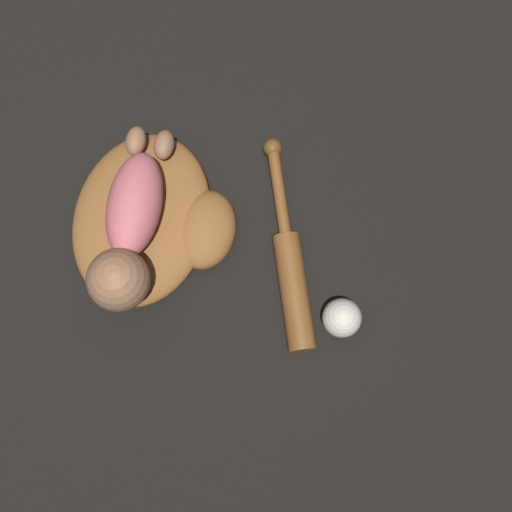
% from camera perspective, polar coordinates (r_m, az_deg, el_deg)
% --- Properties ---
extents(ground_plane, '(6.00, 6.00, 0.00)m').
position_cam_1_polar(ground_plane, '(1.51, -10.35, 2.51)').
color(ground_plane, black).
extents(baseball_glove, '(0.39, 0.35, 0.08)m').
position_cam_1_polar(baseball_glove, '(1.46, -8.28, 2.83)').
color(baseball_glove, '#935B2D').
rests_on(baseball_glove, ground).
extents(baby_figure, '(0.38, 0.14, 0.12)m').
position_cam_1_polar(baby_figure, '(1.36, -10.14, 1.89)').
color(baby_figure, '#D16670').
rests_on(baby_figure, baseball_glove).
extents(baseball_bat, '(0.43, 0.21, 0.06)m').
position_cam_1_polar(baseball_bat, '(1.43, 2.77, -0.95)').
color(baseball_bat, brown).
rests_on(baseball_bat, ground).
extents(baseball, '(0.08, 0.08, 0.08)m').
position_cam_1_polar(baseball, '(1.41, 6.89, -4.94)').
color(baseball, silver).
rests_on(baseball, ground).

